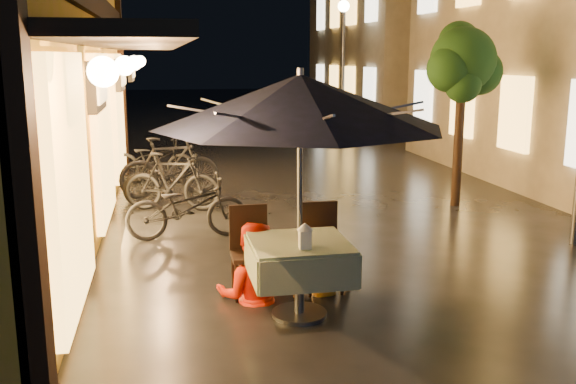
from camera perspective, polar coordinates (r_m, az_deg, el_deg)
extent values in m
plane|color=black|center=(6.74, 12.46, -10.70)|extent=(90.00, 90.00, 0.00)
cube|color=black|center=(9.75, -16.99, 15.83)|extent=(0.12, 11.00, 0.35)
cube|color=black|center=(9.68, -13.35, 12.79)|extent=(1.20, 10.50, 0.12)
cube|color=#F1AC45|center=(6.35, -18.78, 0.76)|extent=(0.10, 2.20, 2.40)
cube|color=#F1AC45|center=(9.79, -16.13, 4.70)|extent=(0.10, 2.20, 2.40)
cube|color=#F1AC45|center=(13.26, -14.86, 6.58)|extent=(0.10, 2.20, 2.40)
cube|color=#F1AC45|center=(12.89, 19.52, 6.59)|extent=(0.10, 1.00, 1.40)
cube|color=#F1AC45|center=(14.82, 15.22, 7.48)|extent=(0.10, 1.00, 1.40)
cube|color=#F1AC45|center=(16.82, 11.92, 8.14)|extent=(0.10, 1.00, 1.40)
cube|color=tan|center=(25.74, 12.39, 13.85)|extent=(7.00, 10.00, 7.00)
cube|color=#F1AC45|center=(20.94, 7.23, 9.02)|extent=(0.10, 1.00, 1.40)
cube|color=#F1AC45|center=(23.04, 5.51, 9.33)|extent=(0.10, 1.00, 1.40)
cube|color=#F1AC45|center=(23.08, 5.65, 16.29)|extent=(0.10, 1.00, 1.40)
cube|color=#F1AC45|center=(25.16, 4.08, 9.58)|extent=(0.10, 1.00, 1.40)
cube|color=#F1AC45|center=(25.19, 4.18, 15.95)|extent=(0.10, 1.00, 1.40)
cube|color=#F1AC45|center=(27.28, 2.87, 9.78)|extent=(0.10, 1.00, 1.40)
cube|color=#F1AC45|center=(27.32, 2.93, 15.66)|extent=(0.10, 1.00, 1.40)
cylinder|color=black|center=(11.41, 14.90, 4.23)|extent=(0.16, 0.16, 2.20)
sphere|color=black|center=(11.32, 15.29, 11.27)|extent=(1.10, 1.10, 1.10)
sphere|color=black|center=(11.57, 16.60, 10.21)|extent=(0.80, 0.80, 0.80)
sphere|color=black|center=(11.06, 14.17, 10.54)|extent=(0.76, 0.76, 0.76)
sphere|color=black|center=(11.61, 14.94, 12.78)|extent=(0.70, 0.70, 0.70)
sphere|color=black|center=(11.06, 15.28, 9.18)|extent=(0.60, 0.60, 0.60)
cylinder|color=#59595E|center=(20.45, 4.87, 10.41)|extent=(0.12, 0.12, 4.00)
sphere|color=#FFE9B9|center=(20.50, 4.97, 16.14)|extent=(0.36, 0.36, 0.36)
cylinder|color=#59595E|center=(6.47, 1.02, -7.96)|extent=(0.10, 0.10, 0.72)
cylinder|color=#59595E|center=(6.59, 1.01, -10.74)|extent=(0.56, 0.56, 0.04)
cube|color=#285027|center=(6.34, 1.04, -4.65)|extent=(0.95, 0.95, 0.06)
cube|color=#285027|center=(6.50, 5.15, -5.79)|extent=(0.04, 0.95, 0.33)
cube|color=#285027|center=(6.32, -3.21, -6.31)|extent=(0.04, 0.95, 0.33)
cube|color=#285027|center=(6.84, 0.20, -4.85)|extent=(0.95, 0.04, 0.33)
cube|color=#285027|center=(5.95, 1.99, -7.46)|extent=(0.95, 0.04, 0.33)
cylinder|color=#59595E|center=(6.24, 1.05, -1.13)|extent=(0.05, 0.05, 2.30)
cone|color=black|center=(6.09, 1.09, 8.07)|extent=(2.82, 2.82, 0.51)
cylinder|color=#59595E|center=(6.08, 1.10, 10.42)|extent=(0.06, 0.06, 0.12)
cube|color=black|center=(6.98, -3.32, -5.68)|extent=(0.42, 0.42, 0.05)
cube|color=black|center=(7.09, -3.55, -3.29)|extent=(0.42, 0.04, 0.55)
cylinder|color=black|center=(6.87, -4.60, -8.07)|extent=(0.04, 0.04, 0.43)
cylinder|color=black|center=(6.91, -1.60, -7.90)|extent=(0.04, 0.04, 0.43)
cylinder|color=black|center=(7.20, -4.92, -7.10)|extent=(0.04, 0.04, 0.43)
cylinder|color=black|center=(7.25, -2.07, -6.94)|extent=(0.04, 0.04, 0.43)
cube|color=black|center=(7.12, 3.10, -5.30)|extent=(0.42, 0.42, 0.05)
cube|color=black|center=(7.23, 2.75, -2.97)|extent=(0.42, 0.04, 0.55)
cylinder|color=black|center=(6.99, 1.99, -7.66)|extent=(0.04, 0.04, 0.43)
cylinder|color=black|center=(7.08, 4.86, -7.45)|extent=(0.04, 0.04, 0.43)
cylinder|color=black|center=(7.32, 1.36, -6.73)|extent=(0.04, 0.04, 0.43)
cylinder|color=black|center=(7.40, 4.10, -6.55)|extent=(0.04, 0.04, 0.43)
cube|color=white|center=(6.08, 1.51, -4.21)|extent=(0.11, 0.11, 0.18)
cube|color=#FFD88C|center=(6.09, 1.51, -4.30)|extent=(0.07, 0.07, 0.12)
cone|color=white|center=(6.05, 1.52, -3.07)|extent=(0.16, 0.16, 0.07)
imported|color=#F72306|center=(6.81, -3.27, -2.87)|extent=(0.90, 0.76, 1.64)
imported|color=orange|center=(7.00, 3.06, -3.62)|extent=(0.96, 0.66, 1.37)
imported|color=black|center=(9.24, -8.97, -1.35)|extent=(1.76, 0.69, 0.91)
imported|color=black|center=(10.96, -10.25, 0.92)|extent=(1.71, 0.89, 0.99)
imported|color=black|center=(11.30, -10.40, 0.95)|extent=(1.72, 0.82, 0.87)
imported|color=black|center=(12.03, -10.48, 2.21)|extent=(1.93, 0.91, 1.12)
imported|color=black|center=(13.48, -11.91, 2.82)|extent=(1.89, 1.04, 0.94)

